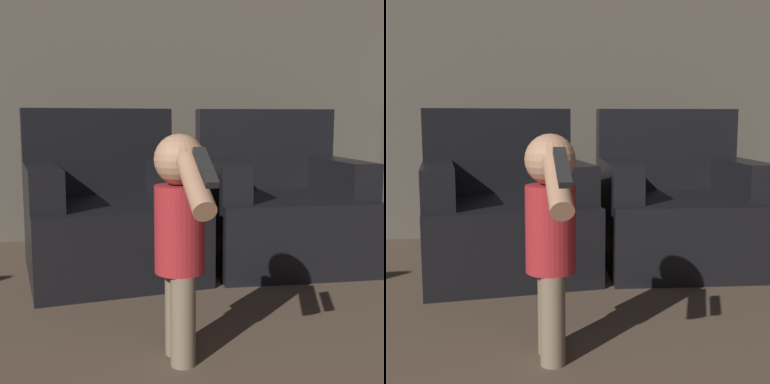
% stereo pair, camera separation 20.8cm
% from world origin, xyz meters
% --- Properties ---
extents(wall_back, '(8.40, 0.05, 2.60)m').
position_xyz_m(wall_back, '(0.00, 4.50, 1.30)').
color(wall_back, '#51493F').
rests_on(wall_back, ground_plane).
extents(armchair_left, '(0.94, 0.95, 0.89)m').
position_xyz_m(armchair_left, '(-0.12, 3.62, 0.31)').
color(armchair_left, black).
rests_on(armchair_left, ground_plane).
extents(armchair_right, '(0.93, 0.93, 0.89)m').
position_xyz_m(armchair_right, '(0.87, 3.62, 0.31)').
color(armchair_right, black).
rests_on(armchair_right, ground_plane).
extents(person_toddler, '(0.17, 0.54, 0.78)m').
position_xyz_m(person_toddler, '(0.01, 2.44, 0.46)').
color(person_toddler, brown).
rests_on(person_toddler, ground_plane).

